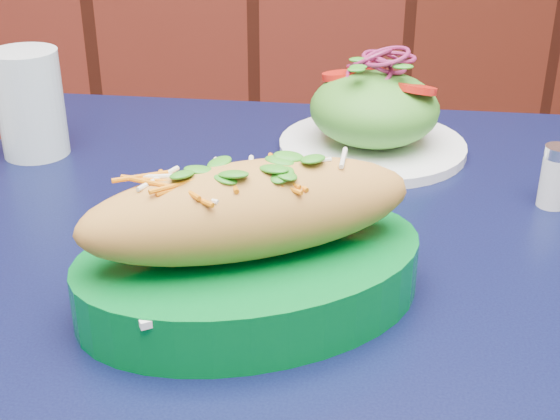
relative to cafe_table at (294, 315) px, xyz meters
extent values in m
cube|color=black|center=(0.00, 0.00, 0.07)|extent=(0.97, 0.97, 0.03)
cylinder|color=black|center=(-0.24, 0.40, -0.30)|extent=(0.04, 0.04, 0.72)
cylinder|color=black|center=(0.40, 0.24, -0.30)|extent=(0.04, 0.04, 0.72)
cube|color=white|center=(-0.05, -0.10, 0.13)|extent=(0.24, 0.18, 0.01)
ellipsoid|color=gold|center=(-0.05, -0.10, 0.17)|extent=(0.29, 0.15, 0.08)
cylinder|color=white|center=(0.12, 0.21, 0.09)|extent=(0.23, 0.23, 0.01)
ellipsoid|color=#4C992D|center=(0.12, 0.21, 0.14)|extent=(0.15, 0.15, 0.08)
cylinder|color=red|center=(0.16, 0.18, 0.18)|extent=(0.05, 0.05, 0.01)
cylinder|color=red|center=(0.09, 0.24, 0.18)|extent=(0.05, 0.05, 0.01)
cylinder|color=red|center=(0.12, 0.26, 0.18)|extent=(0.05, 0.05, 0.01)
torus|color=#841C4E|center=(0.12, 0.21, 0.19)|extent=(0.06, 0.06, 0.01)
torus|color=#841C4E|center=(0.12, 0.21, 0.19)|extent=(0.06, 0.06, 0.01)
torus|color=#841C4E|center=(0.12, 0.21, 0.20)|extent=(0.06, 0.06, 0.01)
torus|color=#841C4E|center=(0.12, 0.21, 0.20)|extent=(0.06, 0.06, 0.01)
torus|color=#841C4E|center=(0.12, 0.21, 0.21)|extent=(0.06, 0.06, 0.01)
torus|color=#841C4E|center=(0.12, 0.21, 0.21)|extent=(0.06, 0.06, 0.01)
cylinder|color=silver|center=(-0.28, 0.25, 0.15)|extent=(0.08, 0.08, 0.13)
cylinder|color=white|center=(0.28, 0.04, 0.11)|extent=(0.03, 0.03, 0.05)
cylinder|color=silver|center=(0.28, 0.04, 0.15)|extent=(0.03, 0.03, 0.01)
camera|label=1|loc=(-0.09, -0.65, 0.45)|focal=50.00mm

